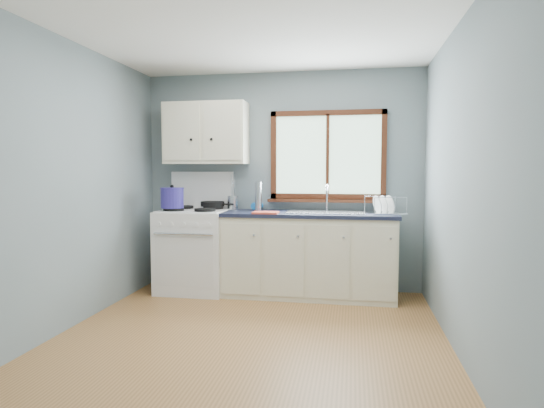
% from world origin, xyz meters
% --- Properties ---
extents(floor, '(3.20, 3.60, 0.02)m').
position_xyz_m(floor, '(0.00, 0.00, -0.01)').
color(floor, '#A26E3A').
rests_on(floor, ground).
extents(ceiling, '(3.20, 3.60, 0.02)m').
position_xyz_m(ceiling, '(0.00, 0.00, 2.51)').
color(ceiling, white).
rests_on(ceiling, wall_back).
extents(wall_back, '(3.20, 0.02, 2.50)m').
position_xyz_m(wall_back, '(0.00, 1.81, 1.25)').
color(wall_back, gray).
rests_on(wall_back, ground).
extents(wall_front, '(3.20, 0.02, 2.50)m').
position_xyz_m(wall_front, '(0.00, -1.81, 1.25)').
color(wall_front, gray).
rests_on(wall_front, ground).
extents(wall_left, '(0.02, 3.60, 2.50)m').
position_xyz_m(wall_left, '(-1.61, 0.00, 1.25)').
color(wall_left, gray).
rests_on(wall_left, ground).
extents(wall_right, '(0.02, 3.60, 2.50)m').
position_xyz_m(wall_right, '(1.61, 0.00, 1.25)').
color(wall_right, gray).
rests_on(wall_right, ground).
extents(gas_range, '(0.76, 0.69, 1.36)m').
position_xyz_m(gas_range, '(-0.95, 1.47, 0.49)').
color(gas_range, white).
rests_on(gas_range, floor).
extents(base_cabinets, '(1.85, 0.60, 0.88)m').
position_xyz_m(base_cabinets, '(0.36, 1.49, 0.41)').
color(base_cabinets, beige).
rests_on(base_cabinets, floor).
extents(countertop, '(1.89, 0.64, 0.04)m').
position_xyz_m(countertop, '(0.36, 1.49, 0.90)').
color(countertop, black).
rests_on(countertop, base_cabinets).
extents(sink, '(0.84, 0.46, 0.44)m').
position_xyz_m(sink, '(0.54, 1.49, 0.86)').
color(sink, silver).
rests_on(sink, countertop).
extents(window, '(1.36, 0.10, 1.03)m').
position_xyz_m(window, '(0.54, 1.77, 1.48)').
color(window, '#9EC6A8').
rests_on(window, wall_back).
extents(upper_cabinets, '(0.95, 0.35, 0.70)m').
position_xyz_m(upper_cabinets, '(-0.85, 1.63, 1.80)').
color(upper_cabinets, beige).
rests_on(upper_cabinets, wall_back).
extents(skillet, '(0.44, 0.33, 0.05)m').
position_xyz_m(skillet, '(-0.78, 1.63, 0.99)').
color(skillet, black).
rests_on(skillet, gas_range).
extents(stockpot, '(0.26, 0.26, 0.26)m').
position_xyz_m(stockpot, '(-1.15, 1.32, 1.07)').
color(stockpot, navy).
rests_on(stockpot, gas_range).
extents(utensil_crock, '(0.14, 0.14, 0.41)m').
position_xyz_m(utensil_crock, '(-0.55, 1.67, 1.00)').
color(utensil_crock, silver).
rests_on(utensil_crock, countertop).
extents(thermos, '(0.09, 0.09, 0.33)m').
position_xyz_m(thermos, '(-0.23, 1.58, 1.08)').
color(thermos, silver).
rests_on(thermos, countertop).
extents(soap_bottle, '(0.11, 0.11, 0.23)m').
position_xyz_m(soap_bottle, '(-0.30, 1.63, 1.04)').
color(soap_bottle, blue).
rests_on(soap_bottle, countertop).
extents(dish_towel, '(0.27, 0.19, 0.02)m').
position_xyz_m(dish_towel, '(-0.08, 1.27, 0.93)').
color(dish_towel, '#D44834').
rests_on(dish_towel, countertop).
extents(dish_rack, '(0.45, 0.40, 0.19)m').
position_xyz_m(dish_rack, '(1.15, 1.48, 0.97)').
color(dish_rack, silver).
rests_on(dish_rack, countertop).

